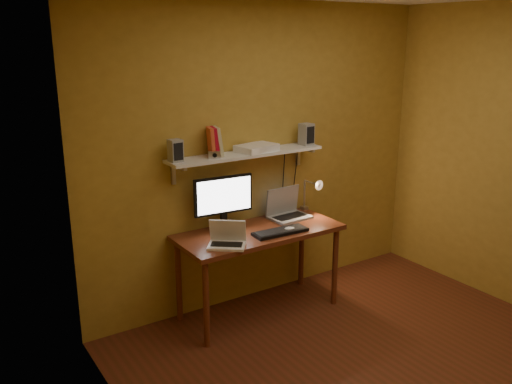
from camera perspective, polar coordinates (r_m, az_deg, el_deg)
room at (r=3.59m, az=15.32°, el=-0.70°), size 3.44×3.24×2.64m
desk at (r=4.54m, az=0.35°, el=-5.04°), size 1.40×0.60×0.75m
wall_shelf at (r=4.50m, az=-1.00°, el=3.98°), size 1.40×0.25×0.21m
monitor at (r=4.44m, az=-3.45°, el=-0.89°), size 0.51×0.23×0.46m
laptop at (r=4.82m, az=3.23°, el=-1.85°), size 0.36×0.27×0.27m
netbook at (r=4.18m, az=-3.06°, el=-4.92°), size 0.35×0.33×0.21m
keyboard at (r=4.44m, az=2.58°, el=-4.21°), size 0.48×0.18×0.03m
mouse at (r=4.49m, az=3.54°, el=-3.93°), size 0.11×0.08×0.04m
desk_lamp at (r=4.92m, az=5.97°, el=0.14°), size 0.09×0.23×0.38m
speaker_left at (r=4.19m, az=-8.47°, el=4.33°), size 0.10×0.10×0.17m
speaker_right at (r=4.83m, az=5.32°, el=6.08°), size 0.11×0.11×0.19m
books at (r=4.35m, az=-4.38°, el=5.30°), size 0.16×0.17×0.24m
shelf_camera at (r=4.28m, az=-4.40°, el=3.92°), size 0.10×0.06×0.06m
router at (r=4.55m, az=0.06°, el=4.67°), size 0.37×0.29×0.06m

